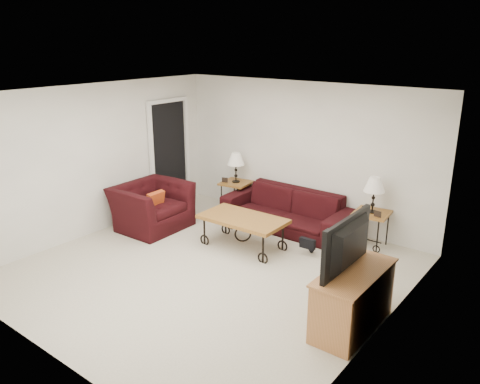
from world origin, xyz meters
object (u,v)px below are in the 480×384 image
(armchair, at_px, (152,206))
(television, at_px, (356,245))
(lamp_right, at_px, (374,195))
(coffee_table, at_px, (243,232))
(side_table_left, at_px, (236,196))
(tv_stand, at_px, (353,299))
(sofa, at_px, (287,210))
(lamp_left, at_px, (236,168))
(backpack, at_px, (312,238))
(side_table_right, at_px, (370,229))

(armchair, bearing_deg, television, -101.05)
(lamp_right, bearing_deg, coffee_table, -140.86)
(side_table_left, height_order, television, television)
(tv_stand, xyz_separation_m, television, (-0.02, 0.00, 0.66))
(sofa, relative_size, lamp_left, 4.07)
(lamp_right, height_order, backpack, lamp_right)
(side_table_right, distance_m, television, 2.51)
(side_table_right, relative_size, lamp_left, 1.01)
(lamp_right, relative_size, backpack, 1.15)
(backpack, bearing_deg, armchair, -146.02)
(side_table_left, distance_m, side_table_right, 2.73)
(coffee_table, bearing_deg, television, -23.37)
(lamp_left, distance_m, coffee_table, 1.83)
(side_table_left, distance_m, backpack, 2.27)
(tv_stand, distance_m, television, 0.67)
(side_table_left, relative_size, tv_stand, 0.48)
(lamp_left, relative_size, armchair, 0.48)
(side_table_left, height_order, tv_stand, tv_stand)
(sofa, xyz_separation_m, television, (2.20, -2.10, 0.68))
(television, relative_size, backpack, 2.14)
(side_table_left, xyz_separation_m, tv_stand, (3.49, -2.28, 0.07))
(side_table_right, xyz_separation_m, tv_stand, (0.76, -2.28, 0.07))
(side_table_right, distance_m, backpack, 1.01)
(coffee_table, distance_m, tv_stand, 2.55)
(side_table_left, xyz_separation_m, lamp_left, (0.00, 0.00, 0.57))
(sofa, bearing_deg, backpack, -36.24)
(side_table_left, bearing_deg, television, -33.36)
(lamp_left, bearing_deg, side_table_left, 0.00)
(lamp_left, bearing_deg, lamp_right, 0.00)
(lamp_right, height_order, coffee_table, lamp_right)
(side_table_left, relative_size, side_table_right, 0.99)
(lamp_right, relative_size, armchair, 0.48)
(backpack, bearing_deg, television, -29.88)
(sofa, distance_m, tv_stand, 3.06)
(coffee_table, height_order, backpack, coffee_table)
(side_table_left, bearing_deg, lamp_left, 0.00)
(television, xyz_separation_m, backpack, (-1.34, 1.48, -0.77))
(coffee_table, xyz_separation_m, armchair, (-1.77, -0.31, 0.14))
(side_table_right, distance_m, armchair, 3.71)
(sofa, distance_m, side_table_left, 1.29)
(coffee_table, xyz_separation_m, television, (2.32, -1.00, 0.77))
(side_table_left, relative_size, coffee_table, 0.42)
(lamp_right, relative_size, television, 0.54)
(sofa, relative_size, television, 2.17)
(sofa, height_order, coffee_table, sofa)
(armchair, height_order, tv_stand, armchair)
(lamp_right, xyz_separation_m, armchair, (-3.34, -1.60, -0.47))
(tv_stand, bearing_deg, backpack, 132.65)
(lamp_right, distance_m, coffee_table, 2.12)
(armchair, xyz_separation_m, television, (4.08, -0.69, 0.63))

